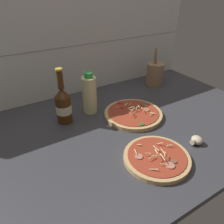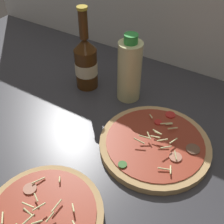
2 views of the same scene
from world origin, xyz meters
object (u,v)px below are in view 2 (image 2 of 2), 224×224
Objects in this scene: pizza_near at (44,216)px; pizza_far at (155,144)px; beer_bottle at (86,62)px; oil_bottle at (129,70)px.

pizza_near is 31.70cm from pizza_far.
pizza_far is (10.98, 29.74, 0.03)cm from pizza_near.
oil_bottle is at bearing 7.94° from beer_bottle.
pizza_far is 1.35× the size of oil_bottle.
oil_bottle reaches higher than pizza_far.
pizza_far is at bearing -42.53° from oil_bottle.
beer_bottle is 1.25× the size of oil_bottle.
beer_bottle is (-19.50, 42.63, 7.91)cm from pizza_near.
pizza_far is at bearing 69.74° from pizza_near.
pizza_near is 0.94× the size of beer_bottle.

